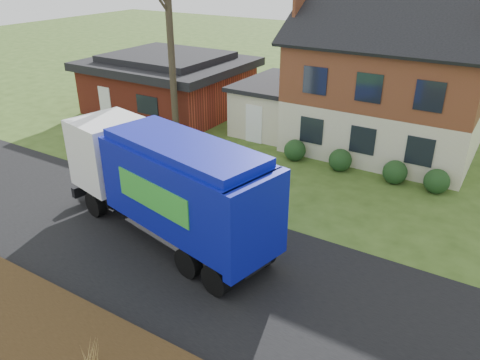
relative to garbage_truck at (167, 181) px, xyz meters
The scene contains 7 objects.
ground 3.06m from the garbage_truck, 21.96° to the right, with size 120.00×120.00×0.00m, color #314918.
road 3.05m from the garbage_truck, 21.96° to the right, with size 80.00×7.00×0.02m, color black.
main_house 13.69m from the garbage_truck, 75.68° to the left, with size 12.95×8.95×9.26m.
ranch_house 15.90m from the garbage_truck, 129.60° to the left, with size 9.80×8.20×3.70m.
garbage_truck is the anchor object (origin of this frame).
silver_sedan 5.80m from the garbage_truck, 146.77° to the left, with size 1.50×4.29×1.41m, color #AEB2B6.
grass_clump_mid 6.65m from the garbage_truck, 66.80° to the right, with size 0.33×0.27×0.91m.
Camera 1 is at (7.96, -10.29, 9.34)m, focal length 35.00 mm.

